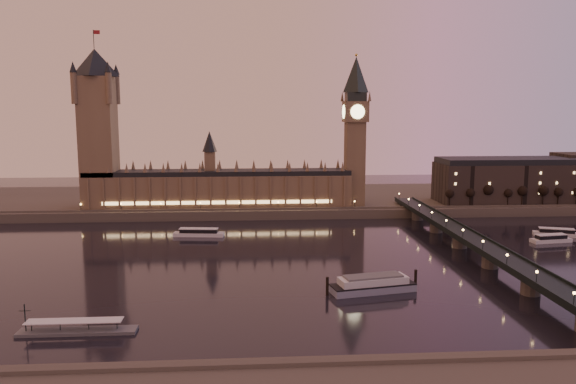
# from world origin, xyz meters

# --- Properties ---
(ground) EXTENTS (700.00, 700.00, 0.00)m
(ground) POSITION_xyz_m (0.00, 0.00, 0.00)
(ground) COLOR black
(ground) RESTS_ON ground
(far_embankment) EXTENTS (560.00, 130.00, 6.00)m
(far_embankment) POSITION_xyz_m (30.00, 165.00, 3.00)
(far_embankment) COLOR #423D35
(far_embankment) RESTS_ON ground
(palace_of_westminster) EXTENTS (180.00, 26.62, 52.00)m
(palace_of_westminster) POSITION_xyz_m (-40.12, 120.99, 21.71)
(palace_of_westminster) COLOR brown
(palace_of_westminster) RESTS_ON ground
(victoria_tower) EXTENTS (31.68, 31.68, 118.00)m
(victoria_tower) POSITION_xyz_m (-120.00, 121.00, 65.79)
(victoria_tower) COLOR brown
(victoria_tower) RESTS_ON ground
(big_ben) EXTENTS (17.68, 17.68, 104.00)m
(big_ben) POSITION_xyz_m (53.99, 120.99, 63.95)
(big_ben) COLOR brown
(big_ben) RESTS_ON ground
(westminster_bridge) EXTENTS (13.20, 260.00, 15.30)m
(westminster_bridge) POSITION_xyz_m (91.61, 0.00, 5.52)
(westminster_bridge) COLOR black
(westminster_bridge) RESTS_ON ground
(city_block) EXTENTS (155.00, 45.00, 34.00)m
(city_block) POSITION_xyz_m (194.94, 130.93, 22.24)
(city_block) COLOR black
(city_block) RESTS_ON ground
(bare_tree_0) EXTENTS (6.35, 6.35, 12.91)m
(bare_tree_0) POSITION_xyz_m (119.53, 109.00, 15.64)
(bare_tree_0) COLOR black
(bare_tree_0) RESTS_ON ground
(bare_tree_1) EXTENTS (6.35, 6.35, 12.91)m
(bare_tree_1) POSITION_xyz_m (132.53, 109.00, 15.64)
(bare_tree_1) COLOR black
(bare_tree_1) RESTS_ON ground
(bare_tree_2) EXTENTS (6.35, 6.35, 12.91)m
(bare_tree_2) POSITION_xyz_m (145.53, 109.00, 15.64)
(bare_tree_2) COLOR black
(bare_tree_2) RESTS_ON ground
(bare_tree_3) EXTENTS (6.35, 6.35, 12.91)m
(bare_tree_3) POSITION_xyz_m (158.54, 109.00, 15.64)
(bare_tree_3) COLOR black
(bare_tree_3) RESTS_ON ground
(bare_tree_4) EXTENTS (6.35, 6.35, 12.91)m
(bare_tree_4) POSITION_xyz_m (171.54, 109.00, 15.64)
(bare_tree_4) COLOR black
(bare_tree_4) RESTS_ON ground
(bare_tree_5) EXTENTS (6.35, 6.35, 12.91)m
(bare_tree_5) POSITION_xyz_m (184.54, 109.00, 15.64)
(bare_tree_5) COLOR black
(bare_tree_5) RESTS_ON ground
(bare_tree_6) EXTENTS (6.35, 6.35, 12.91)m
(bare_tree_6) POSITION_xyz_m (197.54, 109.00, 15.64)
(bare_tree_6) COLOR black
(bare_tree_6) RESTS_ON ground
(cruise_boat_a) EXTENTS (29.61, 9.51, 4.65)m
(cruise_boat_a) POSITION_xyz_m (-48.51, 55.57, 2.05)
(cruise_boat_a) COLOR silver
(cruise_boat_a) RESTS_ON ground
(cruise_boat_b) EXTENTS (25.67, 14.07, 4.62)m
(cruise_boat_b) POSITION_xyz_m (158.01, 42.20, 2.03)
(cruise_boat_b) COLOR silver
(cruise_boat_b) RESTS_ON ground
(cruise_boat_c) EXTENTS (23.19, 9.06, 4.52)m
(cruise_boat_c) POSITION_xyz_m (146.76, 27.59, 1.99)
(cruise_boat_c) COLOR silver
(cruise_boat_c) RESTS_ON ground
(moored_barge) EXTENTS (38.90, 16.33, 7.28)m
(moored_barge) POSITION_xyz_m (30.38, -49.54, 3.07)
(moored_barge) COLOR gray
(moored_barge) RESTS_ON ground
(pontoon_pier) EXTENTS (38.33, 6.39, 10.22)m
(pontoon_pier) POSITION_xyz_m (-75.58, -84.61, 1.10)
(pontoon_pier) COLOR #595B5E
(pontoon_pier) RESTS_ON ground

